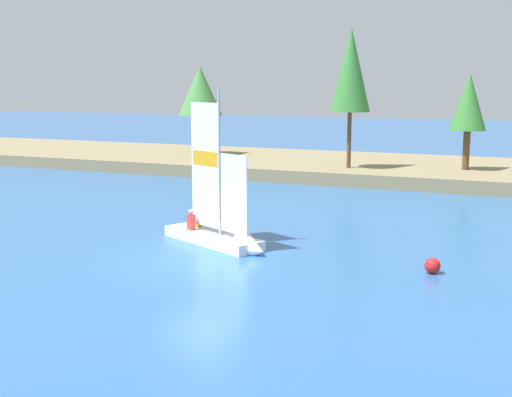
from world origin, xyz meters
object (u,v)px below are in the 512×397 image
shoreline_tree_midleft (351,71)px  sailboat (225,235)px  shoreline_tree_centre (469,103)px  shoreline_tree_left (200,91)px  channel_buoy (432,266)px

shoreline_tree_midleft → sailboat: bearing=-88.3°
shoreline_tree_midleft → shoreline_tree_centre: size_ratio=1.46×
shoreline_tree_left → channel_buoy: (19.99, -22.15, -5.12)m
shoreline_tree_left → shoreline_tree_centre: bearing=-5.1°
shoreline_tree_left → shoreline_tree_centre: 18.86m
shoreline_tree_left → shoreline_tree_midleft: (12.14, -3.60, 1.25)m
shoreline_tree_left → sailboat: 25.57m
sailboat → channel_buoy: sailboat is taller
channel_buoy → shoreline_tree_left: bearing=132.1°
shoreline_tree_left → shoreline_tree_centre: shoreline_tree_left is taller
shoreline_tree_centre → sailboat: (-6.11, -19.99, -4.27)m
shoreline_tree_centre → sailboat: bearing=-107.0°
shoreline_tree_left → channel_buoy: bearing=-47.9°
shoreline_tree_left → sailboat: shoreline_tree_left is taller
shoreline_tree_midleft → shoreline_tree_left: bearing=163.5°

